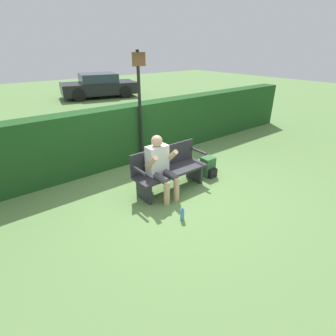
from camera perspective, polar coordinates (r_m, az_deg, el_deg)
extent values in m
plane|color=#668E4C|center=(5.26, 0.61, -4.63)|extent=(40.00, 40.00, 0.00)
cube|color=#1E4C1E|center=(6.39, -9.73, 7.16)|extent=(12.00, 0.49, 1.36)
cube|color=#2D2D33|center=(5.07, 0.63, -0.69)|extent=(1.51, 0.50, 0.05)
cube|color=#2D2D33|center=(5.14, -0.97, 2.52)|extent=(1.51, 0.04, 0.42)
cube|color=#2D2D33|center=(4.84, -5.25, -4.98)|extent=(0.06, 0.45, 0.38)
cube|color=#2D2D33|center=(5.55, 5.73, -0.89)|extent=(0.06, 0.45, 0.38)
cylinder|color=#2D2D33|center=(4.59, -6.46, -0.43)|extent=(0.05, 0.45, 0.05)
cylinder|color=#2D2D33|center=(5.42, 6.66, 3.70)|extent=(0.05, 0.45, 0.05)
cube|color=silver|center=(4.83, -2.38, 1.76)|extent=(0.40, 0.22, 0.55)
sphere|color=#DBA884|center=(4.69, -2.46, 5.89)|extent=(0.21, 0.21, 0.21)
cylinder|color=#4C4C51|center=(4.71, -1.88, -2.08)|extent=(0.13, 0.43, 0.13)
cylinder|color=#4C4C51|center=(4.83, 0.23, -1.34)|extent=(0.13, 0.43, 0.13)
cylinder|color=#DBA884|center=(4.67, -0.27, -5.51)|extent=(0.11, 0.11, 0.46)
cylinder|color=#DBA884|center=(4.80, 1.83, -4.67)|extent=(0.11, 0.11, 0.46)
cylinder|color=#DBA884|center=(4.58, -3.67, 1.20)|extent=(0.09, 0.34, 0.34)
cylinder|color=#DBA884|center=(4.83, 0.71, 2.55)|extent=(0.09, 0.34, 0.34)
cube|color=#336638|center=(5.80, 8.63, 0.36)|extent=(0.27, 0.24, 0.42)
cube|color=black|center=(5.74, 9.71, -1.12)|extent=(0.20, 0.08, 0.19)
cylinder|color=#4C8CCC|center=(4.36, 3.11, -10.05)|extent=(0.07, 0.07, 0.21)
cylinder|color=#2D66B2|center=(4.29, 3.15, -8.80)|extent=(0.04, 0.04, 0.02)
cylinder|color=black|center=(6.12, -6.12, 12.32)|extent=(0.07, 0.07, 2.54)
cube|color=brown|center=(5.94, -6.37, 22.47)|extent=(0.32, 0.02, 0.27)
cube|color=black|center=(15.49, -14.77, 16.51)|extent=(4.24, 2.70, 0.59)
cube|color=#333D4C|center=(15.43, -14.99, 18.43)|extent=(2.20, 2.02, 0.46)
cylinder|color=black|center=(16.64, -11.09, 16.81)|extent=(0.67, 0.32, 0.64)
cylinder|color=black|center=(14.95, -9.25, 16.03)|extent=(0.67, 0.32, 0.64)
cylinder|color=black|center=(16.21, -19.71, 15.64)|extent=(0.67, 0.32, 0.64)
cylinder|color=black|center=(14.47, -18.80, 14.77)|extent=(0.67, 0.32, 0.64)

